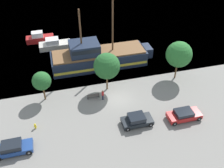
{
  "coord_description": "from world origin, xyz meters",
  "views": [
    {
      "loc": [
        -7.68,
        -26.04,
        23.51
      ],
      "look_at": [
        -0.35,
        2.0,
        1.2
      ],
      "focal_mm": 40.0,
      "sensor_mm": 36.0,
      "label": 1
    }
  ],
  "objects_px": {
    "parked_car_curb_rear": "(137,120)",
    "pedestrian_walking_near": "(103,95)",
    "fire_hydrant": "(35,126)",
    "bench_promenade_east": "(93,96)",
    "moored_boat_outer": "(55,44)",
    "parked_car_curb_front": "(13,148)",
    "parked_car_curb_mid": "(184,115)",
    "moored_boat_dockside": "(40,38)",
    "pirate_ship": "(98,57)"
  },
  "relations": [
    {
      "from": "parked_car_curb_rear",
      "to": "pedestrian_walking_near",
      "type": "relative_size",
      "value": 2.38
    },
    {
      "from": "fire_hydrant",
      "to": "bench_promenade_east",
      "type": "distance_m",
      "value": 9.01
    },
    {
      "from": "moored_boat_outer",
      "to": "parked_car_curb_front",
      "type": "relative_size",
      "value": 1.4
    },
    {
      "from": "parked_car_curb_front",
      "to": "parked_car_curb_rear",
      "type": "xyz_separation_m",
      "value": [
        14.93,
        0.59,
        -0.01
      ]
    },
    {
      "from": "fire_hydrant",
      "to": "bench_promenade_east",
      "type": "height_order",
      "value": "bench_promenade_east"
    },
    {
      "from": "fire_hydrant",
      "to": "bench_promenade_east",
      "type": "xyz_separation_m",
      "value": [
        8.14,
        3.86,
        0.03
      ]
    },
    {
      "from": "parked_car_curb_mid",
      "to": "fire_hydrant",
      "type": "distance_m",
      "value": 18.99
    },
    {
      "from": "moored_boat_dockside",
      "to": "pedestrian_walking_near",
      "type": "bearing_deg",
      "value": -68.08
    },
    {
      "from": "moored_boat_outer",
      "to": "bench_promenade_east",
      "type": "bearing_deg",
      "value": -75.52
    },
    {
      "from": "bench_promenade_east",
      "to": "pedestrian_walking_near",
      "type": "distance_m",
      "value": 1.46
    },
    {
      "from": "parked_car_curb_front",
      "to": "pedestrian_walking_near",
      "type": "xyz_separation_m",
      "value": [
        11.83,
        6.32,
        0.11
      ]
    },
    {
      "from": "parked_car_curb_mid",
      "to": "parked_car_curb_front",
      "type": "bearing_deg",
      "value": 179.87
    },
    {
      "from": "parked_car_curb_front",
      "to": "bench_promenade_east",
      "type": "relative_size",
      "value": 2.48
    },
    {
      "from": "moored_boat_dockside",
      "to": "pedestrian_walking_near",
      "type": "relative_size",
      "value": 3.21
    },
    {
      "from": "parked_car_curb_front",
      "to": "moored_boat_outer",
      "type": "bearing_deg",
      "value": 74.64
    },
    {
      "from": "moored_boat_dockside",
      "to": "parked_car_curb_mid",
      "type": "xyz_separation_m",
      "value": [
        17.45,
        -26.55,
        -0.1
      ]
    },
    {
      "from": "parked_car_curb_mid",
      "to": "parked_car_curb_rear",
      "type": "height_order",
      "value": "parked_car_curb_rear"
    },
    {
      "from": "moored_boat_outer",
      "to": "fire_hydrant",
      "type": "distance_m",
      "value": 20.48
    },
    {
      "from": "moored_boat_dockside",
      "to": "moored_boat_outer",
      "type": "xyz_separation_m",
      "value": [
        2.67,
        -3.31,
        -0.05
      ]
    },
    {
      "from": "parked_car_curb_mid",
      "to": "moored_boat_dockside",
      "type": "bearing_deg",
      "value": 123.31
    },
    {
      "from": "pirate_ship",
      "to": "bench_promenade_east",
      "type": "xyz_separation_m",
      "value": [
        -2.49,
        -8.31,
        -1.23
      ]
    },
    {
      "from": "moored_boat_dockside",
      "to": "parked_car_curb_front",
      "type": "relative_size",
      "value": 1.25
    },
    {
      "from": "parked_car_curb_rear",
      "to": "pedestrian_walking_near",
      "type": "xyz_separation_m",
      "value": [
        -3.11,
        5.73,
        0.12
      ]
    },
    {
      "from": "parked_car_curb_rear",
      "to": "bench_promenade_east",
      "type": "xyz_separation_m",
      "value": [
        -4.37,
        6.37,
        -0.27
      ]
    },
    {
      "from": "bench_promenade_east",
      "to": "pedestrian_walking_near",
      "type": "height_order",
      "value": "pedestrian_walking_near"
    },
    {
      "from": "moored_boat_dockside",
      "to": "fire_hydrant",
      "type": "distance_m",
      "value": 23.44
    },
    {
      "from": "pirate_ship",
      "to": "moored_boat_outer",
      "type": "distance_m",
      "value": 10.42
    },
    {
      "from": "pirate_ship",
      "to": "fire_hydrant",
      "type": "bearing_deg",
      "value": -131.17
    },
    {
      "from": "parked_car_curb_front",
      "to": "fire_hydrant",
      "type": "bearing_deg",
      "value": 52.0
    },
    {
      "from": "parked_car_curb_front",
      "to": "bench_promenade_east",
      "type": "height_order",
      "value": "parked_car_curb_front"
    },
    {
      "from": "parked_car_curb_mid",
      "to": "pedestrian_walking_near",
      "type": "bearing_deg",
      "value": 145.65
    },
    {
      "from": "parked_car_curb_front",
      "to": "parked_car_curb_rear",
      "type": "distance_m",
      "value": 14.95
    },
    {
      "from": "parked_car_curb_front",
      "to": "fire_hydrant",
      "type": "distance_m",
      "value": 3.95
    },
    {
      "from": "parked_car_curb_rear",
      "to": "pedestrian_walking_near",
      "type": "bearing_deg",
      "value": 118.46
    },
    {
      "from": "parked_car_curb_mid",
      "to": "pedestrian_walking_near",
      "type": "height_order",
      "value": "pedestrian_walking_near"
    },
    {
      "from": "moored_boat_outer",
      "to": "parked_car_curb_rear",
      "type": "relative_size",
      "value": 1.51
    },
    {
      "from": "pirate_ship",
      "to": "parked_car_curb_front",
      "type": "bearing_deg",
      "value": -130.55
    },
    {
      "from": "parked_car_curb_mid",
      "to": "fire_hydrant",
      "type": "xyz_separation_m",
      "value": [
        -18.73,
        3.15,
        -0.27
      ]
    },
    {
      "from": "pirate_ship",
      "to": "moored_boat_outer",
      "type": "height_order",
      "value": "pirate_ship"
    },
    {
      "from": "parked_car_curb_front",
      "to": "pedestrian_walking_near",
      "type": "height_order",
      "value": "pedestrian_walking_near"
    },
    {
      "from": "pirate_ship",
      "to": "parked_car_curb_rear",
      "type": "height_order",
      "value": "pirate_ship"
    },
    {
      "from": "moored_boat_outer",
      "to": "pedestrian_walking_near",
      "type": "bearing_deg",
      "value": -72.09
    },
    {
      "from": "moored_boat_dockside",
      "to": "parked_car_curb_rear",
      "type": "bearing_deg",
      "value": -66.57
    },
    {
      "from": "parked_car_curb_mid",
      "to": "parked_car_curb_rear",
      "type": "relative_size",
      "value": 1.12
    },
    {
      "from": "fire_hydrant",
      "to": "parked_car_curb_rear",
      "type": "bearing_deg",
      "value": -11.35
    },
    {
      "from": "pirate_ship",
      "to": "moored_boat_dockside",
      "type": "bearing_deg",
      "value": 129.79
    },
    {
      "from": "pirate_ship",
      "to": "pedestrian_walking_near",
      "type": "height_order",
      "value": "pirate_ship"
    },
    {
      "from": "moored_boat_outer",
      "to": "pedestrian_walking_near",
      "type": "distance_m",
      "value": 17.73
    },
    {
      "from": "moored_boat_outer",
      "to": "bench_promenade_east",
      "type": "height_order",
      "value": "moored_boat_outer"
    },
    {
      "from": "fire_hydrant",
      "to": "pedestrian_walking_near",
      "type": "bearing_deg",
      "value": 18.91
    }
  ]
}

